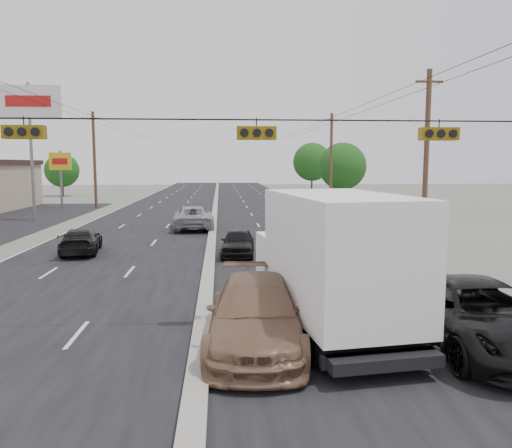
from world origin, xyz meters
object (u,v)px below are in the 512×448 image
(tree_right_far, at_px, (312,162))
(utility_pole_right_b, at_px, (426,156))
(tree_right_mid, at_px, (342,166))
(queue_car_b, at_px, (344,256))
(box_truck, at_px, (330,261))
(queue_car_e, at_px, (340,238))
(tan_sedan, at_px, (256,314))
(queue_car_c, at_px, (291,231))
(oncoming_near, at_px, (81,241))
(queue_car_a, at_px, (238,242))
(pole_sign_far, at_px, (60,166))
(pole_sign_billboard, at_px, (29,110))
(utility_pole_right_c, at_px, (331,159))
(red_sedan, at_px, (289,274))
(oncoming_far, at_px, (193,218))
(tree_left_far, at_px, (62,170))
(utility_pole_left_c, at_px, (95,159))
(black_suv, at_px, (479,316))

(tree_right_far, bearing_deg, utility_pole_right_b, -93.64)
(tree_right_mid, xyz_separation_m, queue_car_b, (-9.17, -37.58, -3.63))
(box_truck, bearing_deg, queue_car_e, 67.57)
(tan_sedan, relative_size, queue_car_c, 1.31)
(utility_pole_right_b, distance_m, oncoming_near, 19.84)
(queue_car_a, bearing_deg, pole_sign_far, 125.84)
(pole_sign_billboard, relative_size, tree_right_far, 1.35)
(pole_sign_billboard, height_order, pole_sign_far, pole_sign_billboard)
(utility_pole_right_c, distance_m, red_sedan, 37.31)
(queue_car_c, bearing_deg, red_sedan, -101.78)
(tree_right_far, relative_size, queue_car_e, 2.22)
(oncoming_far, bearing_deg, oncoming_near, 57.13)
(oncoming_near, bearing_deg, queue_car_e, 172.81)
(queue_car_c, bearing_deg, pole_sign_far, 127.79)
(queue_car_c, bearing_deg, pole_sign_billboard, 145.13)
(box_truck, bearing_deg, pole_sign_billboard, 115.04)
(queue_car_a, height_order, queue_car_c, queue_car_a)
(utility_pole_right_c, height_order, tree_left_far, utility_pole_right_c)
(tan_sedan, distance_m, oncoming_far, 23.43)
(utility_pole_right_c, bearing_deg, utility_pole_left_c, 180.00)
(tree_right_mid, height_order, queue_car_c, tree_right_mid)
(box_truck, xyz_separation_m, oncoming_near, (-10.22, 12.92, -1.33))
(pole_sign_far, bearing_deg, queue_car_a, -58.57)
(red_sedan, distance_m, oncoming_near, 12.92)
(utility_pole_left_c, distance_m, utility_pole_right_c, 25.00)
(utility_pole_right_b, relative_size, black_suv, 1.65)
(tan_sedan, height_order, oncoming_far, tan_sedan)
(utility_pole_right_b, xyz_separation_m, box_truck, (-8.98, -15.18, -3.12))
(utility_pole_left_c, relative_size, red_sedan, 2.56)
(queue_car_a, bearing_deg, red_sedan, -73.28)
(tree_right_mid, bearing_deg, utility_pole_right_b, -94.76)
(pole_sign_billboard, bearing_deg, utility_pole_left_c, 80.54)
(utility_pole_right_b, distance_m, tree_right_far, 55.11)
(black_suv, bearing_deg, oncoming_near, 134.58)
(tan_sedan, relative_size, oncoming_near, 1.29)
(black_suv, bearing_deg, tan_sedan, 175.60)
(black_suv, xyz_separation_m, queue_car_b, (-1.17, 9.12, -0.13))
(pole_sign_far, xyz_separation_m, red_sedan, (19.00, -35.80, -3.76))
(pole_sign_billboard, bearing_deg, pole_sign_far, 97.13)
(utility_pole_left_c, distance_m, queue_car_c, 29.81)
(tree_left_far, relative_size, tree_right_mid, 0.86)
(tree_right_mid, height_order, black_suv, tree_right_mid)
(red_sedan, xyz_separation_m, queue_car_b, (2.83, 3.22, 0.06))
(utility_pole_left_c, bearing_deg, red_sedan, -66.59)
(queue_car_b, bearing_deg, queue_car_e, 70.77)
(queue_car_e, relative_size, oncoming_far, 0.62)
(queue_car_a, bearing_deg, box_truck, -75.32)
(queue_car_b, bearing_deg, utility_pole_left_c, 112.13)
(utility_pole_left_c, bearing_deg, queue_car_c, -54.09)
(utility_pole_right_b, relative_size, red_sedan, 2.56)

